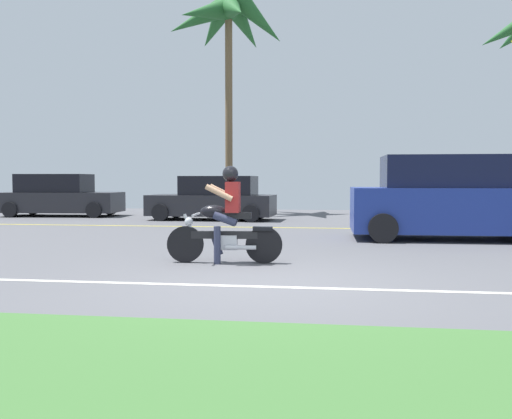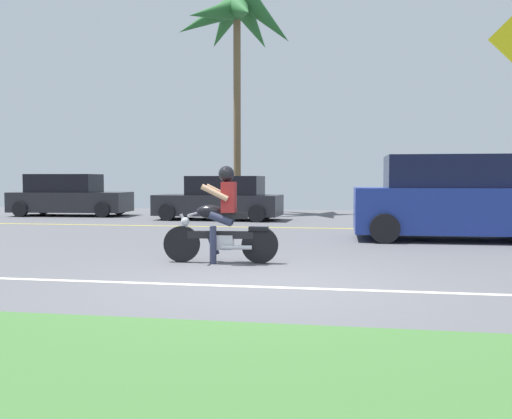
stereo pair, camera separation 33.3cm
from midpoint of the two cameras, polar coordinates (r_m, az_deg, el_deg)
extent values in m
cube|color=#545459|center=(10.35, 2.32, -4.62)|extent=(56.00, 30.00, 0.04)
cube|color=#3D6B33|center=(3.53, -9.96, -19.24)|extent=(56.00, 3.80, 0.06)
cube|color=silver|center=(7.18, -0.28, -7.86)|extent=(50.40, 0.12, 0.01)
cube|color=yellow|center=(15.79, 4.31, -1.87)|extent=(50.40, 0.12, 0.01)
cylinder|color=black|center=(9.32, -8.22, -3.52)|extent=(0.60, 0.13, 0.60)
cylinder|color=black|center=(9.13, -0.23, -3.63)|extent=(0.60, 0.13, 0.60)
cylinder|color=#B7BAC1|center=(9.28, -7.63, -2.02)|extent=(0.27, 0.07, 0.52)
cube|color=black|center=(9.19, -4.27, -2.59)|extent=(1.09, 0.17, 0.12)
cube|color=#B7BAC1|center=(9.19, -3.96, -3.34)|extent=(0.33, 0.22, 0.24)
ellipsoid|color=black|center=(9.19, -5.39, -0.23)|extent=(0.44, 0.24, 0.22)
cube|color=black|center=(9.13, -3.04, -0.61)|extent=(0.49, 0.25, 0.10)
cube|color=black|center=(9.11, -0.35, -1.94)|extent=(0.33, 0.18, 0.06)
cylinder|color=#B7BAC1|center=(9.24, -7.16, -0.50)|extent=(0.08, 0.62, 0.04)
sphere|color=#B7BAC1|center=(9.27, -7.88, -1.23)|extent=(0.14, 0.14, 0.14)
cylinder|color=#B7BAC1|center=(9.05, -2.62, -3.88)|extent=(0.50, 0.10, 0.07)
cube|color=maroon|center=(9.13, -3.42, 1.27)|extent=(0.24, 0.33, 0.50)
sphere|color=black|center=(9.13, -3.67, 3.65)|extent=(0.26, 0.26, 0.26)
cylinder|color=#2D334C|center=(9.26, -4.06, -0.87)|extent=(0.41, 0.16, 0.25)
cylinder|color=#2D334C|center=(9.06, -4.24, -0.96)|extent=(0.41, 0.16, 0.25)
cylinder|color=#2D334C|center=(9.08, -5.02, -3.65)|extent=(0.12, 0.12, 0.61)
cylinder|color=#2D334C|center=(9.35, -5.01, -3.67)|extent=(0.21, 0.12, 0.34)
cylinder|color=tan|center=(9.35, -4.47, 1.76)|extent=(0.46, 0.12, 0.28)
cylinder|color=tan|center=(8.96, -4.85, 1.71)|extent=(0.46, 0.12, 0.28)
cube|color=navy|center=(13.42, 18.46, -0.02)|extent=(4.45, 1.95, 1.00)
cube|color=black|center=(13.42, 18.90, 3.67)|extent=(3.21, 1.66, 0.73)
cylinder|color=black|center=(14.73, 23.77, -1.25)|extent=(0.64, 0.23, 0.64)
cylinder|color=black|center=(14.14, 11.36, -1.22)|extent=(0.64, 0.23, 0.64)
cylinder|color=black|center=(12.29, 12.04, -1.87)|extent=(0.64, 0.23, 0.64)
cube|color=#232328|center=(22.12, -19.56, 0.71)|extent=(4.40, 2.03, 0.73)
cube|color=black|center=(22.20, -20.20, 2.53)|extent=(2.58, 1.67, 0.68)
cylinder|color=black|center=(22.02, -24.15, -0.01)|extent=(0.57, 0.22, 0.56)
cylinder|color=black|center=(20.73, -16.61, -0.05)|extent=(0.57, 0.22, 0.56)
cylinder|color=black|center=(23.57, -22.12, 0.22)|extent=(0.57, 0.22, 0.56)
cylinder|color=black|center=(22.37, -15.02, 0.20)|extent=(0.57, 0.22, 0.56)
cube|color=#232328|center=(18.97, -5.04, 0.45)|extent=(4.28, 1.83, 0.69)
cube|color=black|center=(18.88, -4.31, 2.45)|extent=(2.50, 1.53, 0.64)
cylinder|color=black|center=(19.44, -0.07, -0.12)|extent=(0.57, 0.20, 0.56)
cylinder|color=black|center=(20.22, -8.55, -0.03)|extent=(0.57, 0.20, 0.56)
cylinder|color=black|center=(17.82, -1.05, -0.41)|extent=(0.57, 0.20, 0.56)
cylinder|color=black|center=(18.66, -10.21, -0.30)|extent=(0.57, 0.20, 0.56)
cylinder|color=brown|center=(22.79, -3.21, 9.79)|extent=(0.29, 0.29, 8.06)
sphere|color=#235B28|center=(23.60, -3.24, 19.55)|extent=(0.76, 0.76, 0.76)
cone|color=#235B28|center=(23.54, -0.26, 18.87)|extent=(2.61, 1.38, 2.47)
cone|color=#235B28|center=(24.46, -1.67, 18.26)|extent=(1.85, 2.80, 2.22)
cone|color=#235B28|center=(24.51, -4.54, 18.22)|extent=(2.39, 2.67, 2.14)
cone|color=#235B28|center=(23.64, -6.18, 18.78)|extent=(2.81, 1.21, 1.88)
cone|color=#235B28|center=(22.78, -5.50, 19.40)|extent=(2.35, 2.75, 1.64)
cone|color=#235B28|center=(22.43, -2.66, 19.67)|extent=(1.87, 2.88, 1.76)
cone|color=#235B28|center=(24.83, 23.71, 16.18)|extent=(2.16, 1.03, 1.53)
camera|label=1|loc=(0.17, -90.84, -0.05)|focal=39.30mm
camera|label=2|loc=(0.17, 89.16, 0.05)|focal=39.30mm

